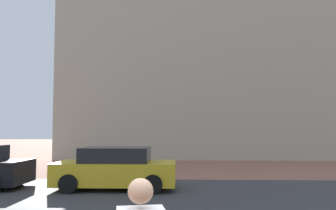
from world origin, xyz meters
TOP-DOWN VIEW (x-y plane):
  - ground_plane at (0.00, 10.00)m, footprint 120.00×120.00m
  - street_asphalt_strip at (0.00, 7.42)m, footprint 120.00×8.65m
  - landmark_building at (3.05, 25.94)m, footprint 23.94×10.76m
  - car_yellow at (-1.85, 9.32)m, footprint 4.30×2.11m

SIDE VIEW (x-z plane):
  - ground_plane at x=0.00m, z-range 0.00..0.00m
  - street_asphalt_strip at x=0.00m, z-range 0.00..0.00m
  - car_yellow at x=-1.85m, z-range -0.03..1.47m
  - landmark_building at x=3.05m, z-range -6.18..26.77m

